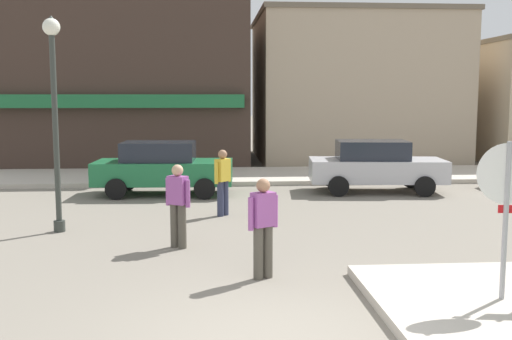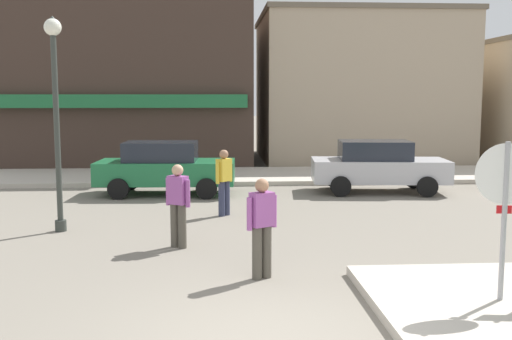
% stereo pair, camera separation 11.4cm
% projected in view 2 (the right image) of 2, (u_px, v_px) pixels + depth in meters
% --- Properties ---
extents(kerb_far, '(80.00, 4.00, 0.15)m').
position_uv_depth(kerb_far, '(235.00, 176.00, 21.23)').
color(kerb_far, beige).
rests_on(kerb_far, ground).
extents(stop_sign, '(0.81, 0.13, 2.30)m').
position_uv_depth(stop_sign, '(505.00, 200.00, 7.96)').
color(stop_sign, '#9E9EA3').
rests_on(stop_sign, ground).
extents(lamp_post, '(0.36, 0.36, 4.54)m').
position_uv_depth(lamp_post, '(55.00, 93.00, 12.53)').
color(lamp_post, '#333833').
rests_on(lamp_post, ground).
extents(parked_car_nearest, '(4.08, 2.04, 1.56)m').
position_uv_depth(parked_car_nearest, '(165.00, 167.00, 17.61)').
color(parked_car_nearest, '#1E6B3D').
rests_on(parked_car_nearest, ground).
extents(parked_car_second, '(4.15, 2.17, 1.56)m').
position_uv_depth(parked_car_second, '(378.00, 166.00, 18.01)').
color(parked_car_second, '#B7B7BC').
rests_on(parked_car_second, ground).
extents(pedestrian_crossing_near, '(0.43, 0.47, 1.61)m').
position_uv_depth(pedestrian_crossing_near, '(224.00, 180.00, 14.47)').
color(pedestrian_crossing_near, '#2D334C').
rests_on(pedestrian_crossing_near, ground).
extents(pedestrian_crossing_far, '(0.51, 0.38, 1.61)m').
position_uv_depth(pedestrian_crossing_far, '(178.00, 203.00, 11.39)').
color(pedestrian_crossing_far, '#4C473D').
rests_on(pedestrian_crossing_far, ground).
extents(pedestrian_kerb_side, '(0.52, 0.37, 1.61)m').
position_uv_depth(pedestrian_kerb_side, '(262.00, 225.00, 9.46)').
color(pedestrian_kerb_side, '#4C473D').
rests_on(pedestrian_kerb_side, ground).
extents(building_corner_shop, '(10.69, 8.50, 8.46)m').
position_uv_depth(building_corner_shop, '(131.00, 65.00, 26.39)').
color(building_corner_shop, '#3D2D26').
rests_on(building_corner_shop, ground).
extents(building_storefront_left_near, '(8.75, 7.90, 6.50)m').
position_uv_depth(building_storefront_left_near, '(355.00, 88.00, 27.49)').
color(building_storefront_left_near, tan).
rests_on(building_storefront_left_near, ground).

